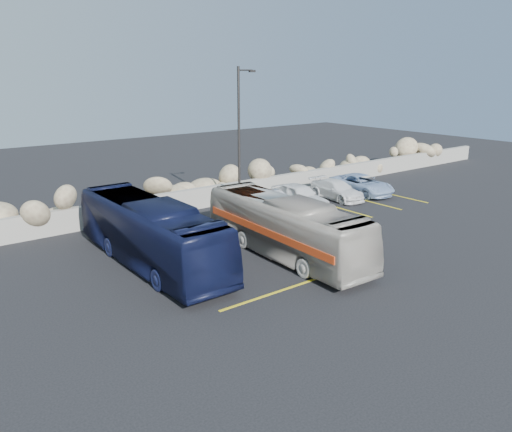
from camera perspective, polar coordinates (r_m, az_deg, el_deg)
ground at (r=19.77m, az=8.37°, el=-6.96°), size 90.00×90.00×0.00m
seawall at (r=28.77m, az=-8.86°, el=1.64°), size 60.00×0.40×1.20m
riprap_pile at (r=29.64m, az=-10.04°, el=3.40°), size 54.00×2.80×2.60m
parking_lines at (r=26.57m, az=6.85°, el=-0.83°), size 18.16×9.36×0.01m
lamppost at (r=27.32m, az=-1.87°, el=8.96°), size 1.14×0.18×8.00m
vintage_bus at (r=21.51m, az=3.33°, el=-1.24°), size 2.49×9.29×2.57m
tour_coach at (r=20.90m, az=-11.99°, el=-1.86°), size 2.35×9.84×2.74m
car_a at (r=29.36m, az=4.97°, el=2.29°), size 1.97×4.29×1.42m
car_b at (r=28.29m, az=1.96°, el=1.59°), size 1.47×3.73×1.21m
car_c at (r=31.77m, az=9.21°, el=2.96°), size 1.91×4.11×1.16m
car_d at (r=33.39m, az=11.95°, el=3.55°), size 2.21×4.62×1.27m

